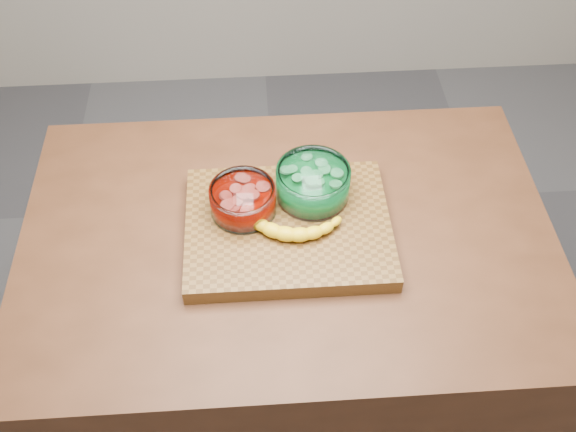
{
  "coord_description": "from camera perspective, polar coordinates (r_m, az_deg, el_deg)",
  "views": [
    {
      "loc": [
        -0.06,
        -0.9,
        2.02
      ],
      "look_at": [
        0.0,
        0.0,
        0.96
      ],
      "focal_mm": 40.0,
      "sensor_mm": 36.0,
      "label": 1
    }
  ],
  "objects": [
    {
      "name": "bowl_red",
      "position": [
        1.41,
        -4.03,
        1.43
      ],
      "size": [
        0.15,
        0.15,
        0.07
      ],
      "color": "white",
      "rests_on": "cutting_board"
    },
    {
      "name": "cutting_board",
      "position": [
        1.42,
        0.0,
        -1.04
      ],
      "size": [
        0.45,
        0.35,
        0.04
      ],
      "primitive_type": "cube",
      "color": "brown",
      "rests_on": "counter"
    },
    {
      "name": "counter",
      "position": [
        1.81,
        0.0,
        -10.51
      ],
      "size": [
        1.2,
        0.8,
        0.9
      ],
      "primitive_type": "cube",
      "color": "#4E2A17",
      "rests_on": "ground"
    },
    {
      "name": "ground",
      "position": [
        2.21,
        0.0,
        -16.32
      ],
      "size": [
        3.5,
        3.5,
        0.0
      ],
      "primitive_type": "plane",
      "color": "#555559",
      "rests_on": "ground"
    },
    {
      "name": "banana",
      "position": [
        1.39,
        0.27,
        -0.35
      ],
      "size": [
        0.25,
        0.14,
        0.04
      ],
      "primitive_type": null,
      "color": "yellow",
      "rests_on": "cutting_board"
    },
    {
      "name": "bowl_green",
      "position": [
        1.43,
        2.23,
        2.92
      ],
      "size": [
        0.17,
        0.17,
        0.08
      ],
      "color": "white",
      "rests_on": "cutting_board"
    }
  ]
}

